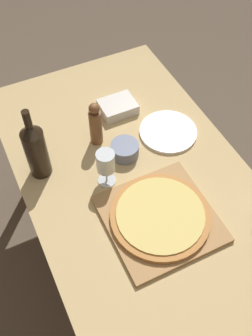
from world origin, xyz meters
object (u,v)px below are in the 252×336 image
(pizza, at_px, (160,215))
(wine_glass, at_px, (106,163))
(wine_bottle, at_px, (36,149))
(small_bowl, at_px, (125,150))
(pepper_mill, at_px, (96,124))

(pizza, height_order, wine_glass, wine_glass)
(wine_bottle, xyz_separation_m, small_bowl, (0.33, -0.07, -0.10))
(pizza, xyz_separation_m, wine_glass, (-0.10, 0.24, 0.08))
(pizza, bearing_deg, wine_bottle, 128.52)
(pepper_mill, height_order, small_bowl, pepper_mill)
(wine_bottle, xyz_separation_m, pepper_mill, (0.26, 0.05, -0.03))
(wine_bottle, relative_size, small_bowl, 2.85)
(wine_glass, bearing_deg, pepper_mill, 77.37)
(pepper_mill, height_order, wine_glass, pepper_mill)
(wine_glass, bearing_deg, wine_bottle, 143.90)
(pizza, xyz_separation_m, small_bowl, (0.02, 0.33, -0.00))
(wine_bottle, distance_m, wine_glass, 0.26)
(wine_bottle, bearing_deg, pepper_mill, 10.98)
(wine_bottle, bearing_deg, small_bowl, -11.29)
(pepper_mill, bearing_deg, wine_glass, -102.63)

